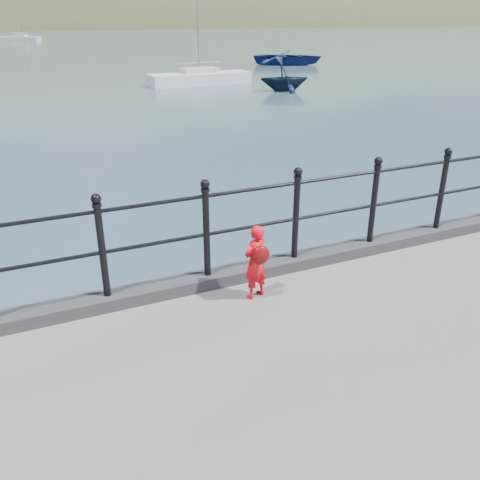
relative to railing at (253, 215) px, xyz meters
name	(u,v)px	position (x,y,z in m)	size (l,w,h in m)	color
ground	(247,335)	(0.00, 0.15, -1.82)	(600.00, 600.00, 0.00)	#2D4251
kerb	(252,270)	(0.00, 0.00, -0.75)	(60.00, 0.30, 0.15)	#28282B
railing	(253,215)	(0.00, 0.00, 0.00)	(18.11, 0.11, 1.20)	black
far_shore	(101,79)	(38.34, 239.56, -24.39)	(830.00, 200.00, 156.00)	#333A21
child	(256,261)	(-0.19, -0.49, -0.36)	(0.38, 0.34, 0.90)	red
launch_blue	(288,57)	(20.53, 35.82, -1.22)	(4.16, 5.83, 1.21)	navy
launch_navy	(284,78)	(12.17, 21.28, -1.10)	(2.37, 2.75, 1.45)	black
sailboat_deep	(20,39)	(1.30, 91.13, -1.48)	(6.44, 4.75, 9.33)	beige
sailboat_near	(200,79)	(8.80, 26.11, -1.48)	(6.54, 2.17, 8.84)	silver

